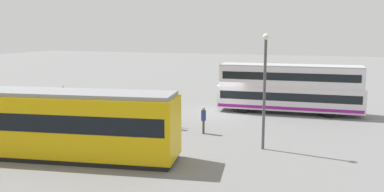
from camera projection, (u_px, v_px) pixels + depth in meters
name	position (u px, v px, depth m)	size (l,w,h in m)	color
ground_plane	(225.00, 115.00, 32.03)	(160.00, 160.00, 0.00)	slate
double_decker_bus	(289.00, 88.00, 32.45)	(11.49, 3.14, 3.90)	silver
tram_yellow	(53.00, 123.00, 21.09)	(13.39, 4.59, 3.55)	#E5B70C
pedestrian_near_railing	(170.00, 114.00, 27.34)	(0.45, 0.45, 1.71)	#33384C
pedestrian_crossing	(203.00, 118.00, 26.06)	(0.41, 0.41, 1.77)	#4C3F2D
pedestrian_railing	(136.00, 114.00, 28.80)	(6.66, 0.11, 1.08)	gray
info_sign	(63.00, 97.00, 30.27)	(1.01, 0.15, 2.48)	slate
street_lamp	(265.00, 82.00, 22.19)	(0.36, 0.36, 6.47)	#4C4C51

